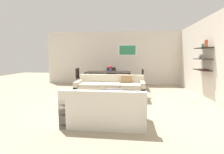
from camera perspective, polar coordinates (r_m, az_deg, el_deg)
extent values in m
plane|color=tan|center=(5.72, 0.11, -7.72)|extent=(18.00, 18.00, 0.00)
cube|color=silver|center=(9.04, 4.61, 6.22)|extent=(8.40, 0.06, 2.70)
cube|color=white|center=(9.00, 5.10, 8.78)|extent=(0.96, 0.02, 0.58)
cube|color=#338C59|center=(8.98, 5.10, 8.78)|extent=(0.81, 0.01, 0.46)
cube|color=silver|center=(6.55, 28.26, 5.26)|extent=(0.06, 8.20, 2.70)
cube|color=black|center=(6.28, 27.77, 8.45)|extent=(0.28, 0.90, 0.02)
cube|color=black|center=(6.27, 27.60, 5.26)|extent=(0.28, 0.90, 0.02)
cube|color=black|center=(6.29, 27.42, 2.07)|extent=(0.28, 0.90, 0.02)
cylinder|color=#D85933|center=(6.10, 28.52, 9.63)|extent=(0.10, 0.10, 0.22)
sphere|color=silver|center=(6.44, 27.07, 6.04)|extent=(0.14, 0.14, 0.14)
cylinder|color=teal|center=(6.33, 27.65, 9.09)|extent=(0.07, 0.07, 0.12)
cube|color=#4C1E19|center=(6.15, 27.93, 2.21)|extent=(0.20, 0.28, 0.03)
cube|color=beige|center=(5.98, -0.62, -5.03)|extent=(2.32, 0.90, 0.42)
cube|color=beige|center=(6.27, -0.19, -0.85)|extent=(2.32, 0.16, 0.36)
cube|color=beige|center=(6.19, -10.68, -3.88)|extent=(0.14, 0.90, 0.60)
cube|color=beige|center=(5.92, 9.92, -4.35)|extent=(0.14, 0.90, 0.60)
cube|color=beige|center=(6.01, -7.10, -2.48)|extent=(0.66, 0.70, 0.10)
cube|color=beige|center=(5.89, -0.67, -2.63)|extent=(0.66, 0.70, 0.10)
cube|color=beige|center=(5.84, 5.96, -2.74)|extent=(0.66, 0.70, 0.10)
cube|color=#99724C|center=(6.05, 4.65, -1.15)|extent=(0.37, 0.15, 0.36)
cube|color=silver|center=(3.81, -2.28, -11.90)|extent=(1.69, 0.90, 0.42)
cube|color=silver|center=(3.35, -3.31, -7.58)|extent=(1.69, 0.16, 0.36)
cube|color=silver|center=(3.75, 9.74, -10.89)|extent=(0.14, 0.90, 0.60)
cube|color=silver|center=(3.98, -13.58, -9.94)|extent=(0.14, 0.90, 0.60)
cube|color=silver|center=(3.74, 3.20, -8.13)|extent=(0.69, 0.70, 0.10)
cube|color=silver|center=(3.85, -7.46, -7.75)|extent=(0.69, 0.70, 0.10)
cube|color=#4C4C56|center=(3.49, 1.21, -6.99)|extent=(0.37, 0.15, 0.36)
cube|color=#38281E|center=(4.91, 1.42, -7.87)|extent=(1.01, 0.96, 0.38)
cylinder|color=navy|center=(4.82, 1.97, -5.48)|extent=(0.29, 0.29, 0.06)
torus|color=navy|center=(4.82, 1.97, -5.15)|extent=(0.30, 0.30, 0.02)
cylinder|color=silver|center=(4.70, 4.82, -5.62)|extent=(0.07, 0.07, 0.09)
sphere|color=red|center=(4.95, -0.69, -5.02)|extent=(0.08, 0.08, 0.08)
cube|color=black|center=(7.80, -1.17, 1.61)|extent=(1.99, 1.04, 0.04)
cylinder|color=black|center=(7.59, -8.66, -1.47)|extent=(0.06, 0.06, 0.71)
cylinder|color=black|center=(7.32, 5.62, -1.72)|extent=(0.06, 0.06, 0.71)
cylinder|color=black|center=(8.47, -7.01, -0.59)|extent=(0.06, 0.06, 0.71)
cylinder|color=black|center=(8.23, 5.74, -0.79)|extent=(0.06, 0.06, 0.71)
cube|color=black|center=(8.66, -0.40, 0.12)|extent=(0.44, 0.44, 0.04)
cube|color=black|center=(8.84, -0.24, 1.79)|extent=(0.44, 0.04, 0.43)
cylinder|color=black|center=(8.54, -1.75, -1.50)|extent=(0.04, 0.04, 0.41)
cylinder|color=black|center=(8.49, 0.65, -1.54)|extent=(0.04, 0.04, 0.41)
cylinder|color=black|center=(8.89, -1.41, -1.17)|extent=(0.04, 0.04, 0.41)
cylinder|color=black|center=(8.85, 0.90, -1.21)|extent=(0.04, 0.04, 0.41)
cube|color=black|center=(8.34, -9.92, -0.23)|extent=(0.44, 0.44, 0.04)
cube|color=black|center=(8.38, -11.27, 1.38)|extent=(0.04, 0.44, 0.43)
cylinder|color=black|center=(8.15, -9.04, -1.97)|extent=(0.04, 0.04, 0.41)
cylinder|color=black|center=(8.50, -8.38, -1.61)|extent=(0.04, 0.04, 0.41)
cylinder|color=black|center=(8.26, -11.45, -1.91)|extent=(0.04, 0.04, 0.41)
cylinder|color=black|center=(8.60, -10.70, -1.56)|extent=(0.04, 0.04, 0.41)
cube|color=black|center=(7.54, 8.55, -0.95)|extent=(0.44, 0.44, 0.04)
cube|color=black|center=(7.52, 10.10, 0.81)|extent=(0.04, 0.44, 0.43)
cylinder|color=black|center=(7.74, 7.14, -2.40)|extent=(0.04, 0.04, 0.41)
cylinder|color=black|center=(7.39, 7.16, -2.84)|extent=(0.04, 0.04, 0.41)
cylinder|color=black|center=(7.75, 9.81, -2.44)|extent=(0.04, 0.04, 0.41)
cylinder|color=black|center=(7.40, 9.95, -2.88)|extent=(0.04, 0.04, 0.41)
cube|color=black|center=(8.00, 8.44, -0.50)|extent=(0.44, 0.44, 0.04)
cube|color=black|center=(7.98, 9.91, 1.15)|extent=(0.04, 0.44, 0.43)
cylinder|color=black|center=(8.20, 7.12, -1.89)|extent=(0.04, 0.04, 0.41)
cylinder|color=black|center=(7.85, 7.14, -2.28)|extent=(0.04, 0.04, 0.41)
cylinder|color=black|center=(8.22, 9.64, -1.92)|extent=(0.04, 0.04, 0.41)
cylinder|color=black|center=(7.86, 9.77, -2.31)|extent=(0.04, 0.04, 0.41)
cylinder|color=silver|center=(7.86, 4.19, 1.80)|extent=(0.06, 0.06, 0.01)
cylinder|color=silver|center=(7.86, 4.19, 2.06)|extent=(0.01, 0.01, 0.07)
cylinder|color=silver|center=(7.86, 4.20, 2.63)|extent=(0.06, 0.06, 0.09)
cylinder|color=silver|center=(7.61, 4.10, 1.63)|extent=(0.06, 0.06, 0.01)
cylinder|color=silver|center=(7.60, 4.11, 1.98)|extent=(0.01, 0.01, 0.09)
cylinder|color=silver|center=(7.60, 4.11, 2.65)|extent=(0.07, 0.07, 0.09)
cylinder|color=silver|center=(8.26, -0.73, 2.05)|extent=(0.06, 0.06, 0.01)
cylinder|color=silver|center=(8.25, -0.73, 2.28)|extent=(0.01, 0.01, 0.06)
cylinder|color=silver|center=(8.25, -0.73, 2.83)|extent=(0.07, 0.07, 0.10)
cylinder|color=#4C518C|center=(7.73, -0.55, 2.26)|extent=(0.14, 0.14, 0.15)
sphere|color=red|center=(7.72, -0.55, 3.26)|extent=(0.16, 0.16, 0.16)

